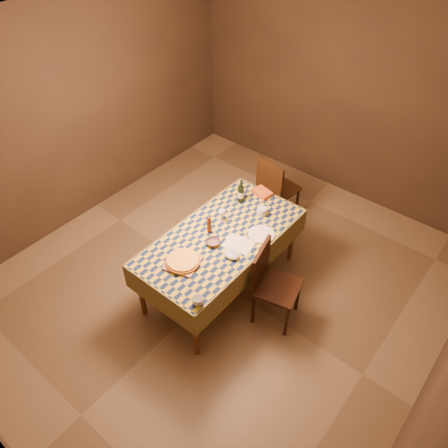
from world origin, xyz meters
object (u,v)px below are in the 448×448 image
at_px(chair_right, 270,280).
at_px(wine_bottle, 241,194).
at_px(pizza, 183,261).
at_px(chair_far, 275,186).
at_px(white_plate, 261,234).
at_px(cutting_board, 183,262).
at_px(dining_table, 221,241).
at_px(bowl, 213,242).

bearing_deg(chair_right, wine_bottle, 145.75).
distance_m(pizza, chair_far, 1.88).
relative_size(wine_bottle, white_plate, 1.04).
xyz_separation_m(cutting_board, chair_right, (0.67, 0.54, -0.26)).
height_order(dining_table, chair_right, chair_right).
bearing_deg(bowl, chair_right, 14.24).
bearing_deg(white_plate, bowl, -125.64).
relative_size(dining_table, cutting_board, 6.04).
bearing_deg(wine_bottle, cutting_board, -82.22).
bearing_deg(cutting_board, white_plate, 66.18).
xyz_separation_m(dining_table, white_plate, (0.31, 0.28, 0.08)).
xyz_separation_m(dining_table, cutting_board, (-0.04, -0.52, 0.09)).
xyz_separation_m(cutting_board, white_plate, (0.35, 0.80, -0.00)).
distance_m(cutting_board, chair_far, 1.88).
height_order(dining_table, pizza, pizza).
distance_m(bowl, wine_bottle, 0.75).
bearing_deg(chair_far, chair_right, -57.27).
bearing_deg(bowl, pizza, -98.05).
bearing_deg(pizza, dining_table, 85.57).
bearing_deg(wine_bottle, pizza, -82.22).
bearing_deg(dining_table, chair_right, 1.42).
bearing_deg(cutting_board, wine_bottle, 97.78).
bearing_deg(bowl, dining_table, 95.52).
bearing_deg(chair_far, bowl, -81.11).
bearing_deg(wine_bottle, dining_table, -71.62).
bearing_deg(white_plate, cutting_board, -113.82).
bearing_deg(white_plate, dining_table, -138.52).
bearing_deg(chair_right, white_plate, 140.50).
relative_size(dining_table, white_plate, 6.71).
relative_size(dining_table, bowl, 12.95).
bearing_deg(pizza, cutting_board, -90.00).
bearing_deg(bowl, wine_bottle, 105.95).
height_order(cutting_board, chair_right, chair_right).
height_order(dining_table, cutting_board, cutting_board).
xyz_separation_m(dining_table, bowl, (0.01, -0.14, 0.10)).
relative_size(cutting_board, bowl, 2.14).
bearing_deg(chair_far, wine_bottle, -88.05).
height_order(dining_table, wine_bottle, wine_bottle).
relative_size(white_plate, chair_right, 0.30).
xyz_separation_m(dining_table, chair_far, (-0.22, 1.33, -0.17)).
xyz_separation_m(white_plate, chair_far, (-0.53, 1.05, -0.26)).
height_order(bowl, chair_far, chair_far).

